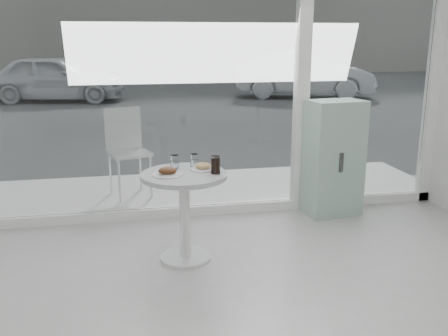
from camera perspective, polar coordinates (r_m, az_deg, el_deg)
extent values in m
cube|color=white|center=(5.46, -0.61, -4.63)|extent=(5.00, 0.12, 0.10)
cube|color=white|center=(6.11, 22.86, 10.20)|extent=(0.12, 0.12, 3.00)
cube|color=white|center=(5.41, 8.93, 10.72)|extent=(0.14, 0.14, 3.00)
cube|color=white|center=(5.09, -9.37, 9.34)|extent=(3.21, 0.02, 2.60)
cube|color=white|center=(5.73, 16.30, 9.52)|extent=(1.41, 0.02, 2.60)
cylinder|color=white|center=(4.40, -4.42, -10.12)|extent=(0.44, 0.44, 0.03)
cylinder|color=white|center=(4.26, -4.51, -5.79)|extent=(0.09, 0.09, 0.70)
cylinder|color=silver|center=(4.14, -4.61, -0.86)|extent=(0.72, 0.72, 0.04)
cube|color=silver|center=(6.22, -1.97, -2.46)|extent=(5.60, 1.60, 0.05)
cube|color=#353535|center=(18.19, -8.30, 8.65)|extent=(40.00, 24.00, 0.00)
cube|color=#82A694|center=(5.43, 12.40, 1.11)|extent=(0.61, 0.45, 1.23)
cube|color=#333333|center=(5.26, 13.26, 0.61)|extent=(0.04, 0.03, 0.20)
cylinder|color=white|center=(5.74, -11.87, -1.42)|extent=(0.03, 0.03, 0.49)
cylinder|color=white|center=(5.84, -8.36, -0.96)|extent=(0.03, 0.03, 0.49)
cylinder|color=white|center=(6.08, -12.86, -0.56)|extent=(0.03, 0.03, 0.49)
cylinder|color=white|center=(6.19, -9.53, -0.14)|extent=(0.03, 0.03, 0.49)
cube|color=white|center=(5.90, -10.77, 1.66)|extent=(0.55, 0.55, 0.03)
cube|color=white|center=(6.04, -11.49, 4.48)|extent=(0.43, 0.15, 0.49)
imported|color=silver|center=(15.87, -18.77, 9.68)|extent=(4.24, 2.23, 1.38)
imported|color=#A1A3A8|center=(16.29, 9.15, 10.45)|extent=(4.56, 2.61, 1.42)
cylinder|color=silver|center=(4.08, -6.46, -0.76)|extent=(0.25, 0.25, 0.01)
cube|color=white|center=(4.07, -6.17, -0.65)|extent=(0.13, 0.13, 0.00)
ellipsoid|color=#3B1C10|center=(4.07, -6.47, -0.30)|extent=(0.15, 0.12, 0.07)
ellipsoid|color=#3B1C10|center=(4.10, -6.01, -0.27)|extent=(0.08, 0.07, 0.04)
cylinder|color=silver|center=(4.23, -2.41, -0.12)|extent=(0.22, 0.22, 0.01)
torus|color=#AC874F|center=(4.23, -2.41, 0.22)|extent=(0.13, 0.13, 0.04)
cylinder|color=white|center=(4.29, -5.68, 0.72)|extent=(0.07, 0.07, 0.11)
cylinder|color=white|center=(4.29, -5.67, 0.41)|extent=(0.06, 0.06, 0.06)
cylinder|color=white|center=(4.33, -3.42, 0.89)|extent=(0.07, 0.07, 0.11)
cylinder|color=white|center=(4.34, -3.41, 0.59)|extent=(0.06, 0.06, 0.06)
cylinder|color=white|center=(4.10, -0.97, 0.37)|extent=(0.08, 0.08, 0.15)
cylinder|color=black|center=(4.10, -0.97, 0.28)|extent=(0.07, 0.07, 0.13)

